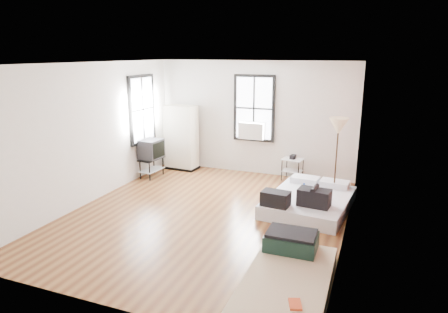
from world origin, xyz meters
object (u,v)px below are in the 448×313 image
at_px(mattress_main, 309,200).
at_px(wardrobe, 181,138).
at_px(mattress_bare, 288,271).
at_px(tv_stand, 151,150).
at_px(floor_lamp, 338,130).
at_px(side_table, 293,163).

distance_m(mattress_main, wardrobe, 4.02).
xyz_separation_m(mattress_bare, wardrobe, (-3.79, 4.28, 0.70)).
bearing_deg(tv_stand, wardrobe, 74.62).
xyz_separation_m(mattress_main, tv_stand, (-3.96, 0.71, 0.49)).
height_order(mattress_main, floor_lamp, floor_lamp).
bearing_deg(mattress_bare, floor_lamp, 85.46).
xyz_separation_m(mattress_main, wardrobe, (-3.61, 1.63, 0.66)).
height_order(mattress_bare, wardrobe, wardrobe).
relative_size(mattress_bare, floor_lamp, 1.18).
distance_m(wardrobe, tv_stand, 1.01).
height_order(mattress_bare, side_table, side_table).
relative_size(side_table, tv_stand, 0.66).
bearing_deg(wardrobe, tv_stand, -106.78).
bearing_deg(mattress_bare, side_table, 100.64).
relative_size(wardrobe, tv_stand, 1.78).
bearing_deg(mattress_main, mattress_bare, -80.28).
bearing_deg(mattress_bare, tv_stand, 140.45).
relative_size(mattress_main, floor_lamp, 1.23).
bearing_deg(wardrobe, mattress_main, -20.65).
relative_size(wardrobe, side_table, 2.69).
bearing_deg(floor_lamp, tv_stand, 179.07).
height_order(mattress_main, side_table, mattress_main).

